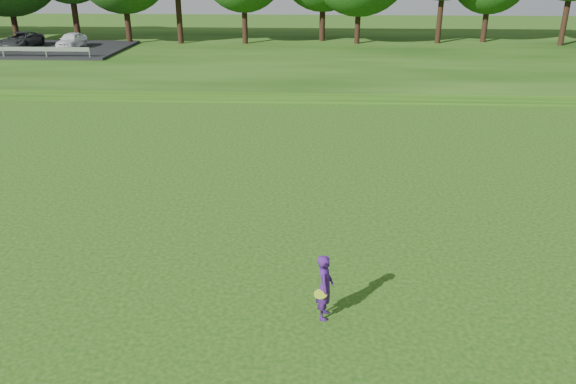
{
  "coord_description": "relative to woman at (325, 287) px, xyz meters",
  "views": [
    {
      "loc": [
        3.11,
        -10.96,
        7.37
      ],
      "look_at": [
        2.39,
        3.49,
        1.3
      ],
      "focal_mm": 35.0,
      "sensor_mm": 36.0,
      "label": 1
    }
  ],
  "objects": [
    {
      "name": "walking_path",
      "position": [
        -3.39,
        20.51,
        -0.74
      ],
      "size": [
        130.0,
        1.6,
        0.04
      ],
      "primitive_type": "cube",
      "color": "gray",
      "rests_on": "ground"
    },
    {
      "name": "berm",
      "position": [
        -3.39,
        34.51,
        -0.46
      ],
      "size": [
        130.0,
        30.0,
        0.6
      ],
      "primitive_type": "cube",
      "color": "#173F0C",
      "rests_on": "ground"
    },
    {
      "name": "woman",
      "position": [
        0.0,
        0.0,
        0.0
      ],
      "size": [
        0.44,
        0.65,
        1.53
      ],
      "color": "#3E1768",
      "rests_on": "ground"
    },
    {
      "name": "ground",
      "position": [
        -3.39,
        0.51,
        -0.76
      ],
      "size": [
        140.0,
        140.0,
        0.0
      ],
      "primitive_type": "plane",
      "color": "#173F0C",
      "rests_on": "ground"
    }
  ]
}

